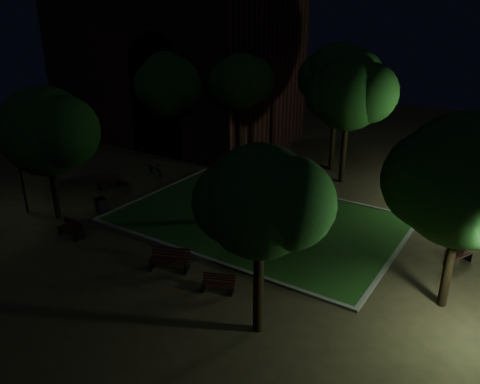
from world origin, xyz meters
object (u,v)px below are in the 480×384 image
object	(u,v)px
bench_near_left	(170,260)
bench_right_side	(457,256)
bicycle	(153,169)
bench_left_side	(109,182)
bench_west_near	(71,229)
trash_bin	(101,205)
bench_near_right	(218,284)
monument	(258,204)

from	to	relation	value
bench_near_left	bench_right_side	xyz separation A→B (m)	(10.79, 7.71, -0.08)
bicycle	bench_left_side	bearing A→B (deg)	178.92
bench_west_near	bench_near_left	bearing A→B (deg)	4.82
bench_left_side	bicycle	distance (m)	3.45
bench_left_side	trash_bin	distance (m)	3.98
bench_near_left	bench_west_near	distance (m)	6.44
bench_west_near	bench_right_side	xyz separation A→B (m)	(17.22, 8.04, -0.01)
bench_near_left	bench_left_side	xyz separation A→B (m)	(-10.12, 5.56, -0.08)
bench_west_near	bench_near_right	bearing A→B (deg)	2.40
bicycle	bench_west_near	bearing A→B (deg)	-150.70
bench_near_right	bench_right_side	size ratio (longest dim) A/B	0.92
bench_near_left	bicycle	bearing A→B (deg)	113.80
monument	bench_near_left	xyz separation A→B (m)	(-0.60, -6.70, -0.48)
bench_right_side	trash_bin	distance (m)	19.00
monument	bench_near_left	bearing A→B (deg)	-95.14
bench_left_side	bicycle	xyz separation A→B (m)	(0.77, 3.36, 0.09)
bench_near_left	bench_west_near	size ratio (longest dim) A/B	1.22
bench_near_left	bench_right_side	size ratio (longest dim) A/B	1.21
bench_west_near	bench_right_side	distance (m)	19.01
bench_near_right	bicycle	bearing A→B (deg)	121.66
bench_near_right	bench_left_side	world-z (taller)	bench_left_side
monument	bench_right_side	xyz separation A→B (m)	(10.19, 1.02, -0.56)
monument	bicycle	bearing A→B (deg)	167.37
trash_bin	bench_left_side	bearing A→B (deg)	131.18
monument	bench_right_side	size ratio (longest dim) A/B	2.00
bench_near_right	bicycle	size ratio (longest dim) A/B	0.79
bench_left_side	bench_right_side	xyz separation A→B (m)	(20.91, 2.15, -0.00)
monument	bench_left_side	distance (m)	10.79
bench_left_side	bench_near_right	bearing A→B (deg)	79.01
bench_west_near	bicycle	world-z (taller)	bicycle
bench_near_right	trash_bin	world-z (taller)	trash_bin
bicycle	monument	bearing A→B (deg)	-90.78
bench_near_left	bicycle	distance (m)	12.92
bench_near_left	bench_left_side	size ratio (longest dim) A/B	1.21
bench_west_near	trash_bin	size ratio (longest dim) A/B	1.78
bench_left_side	bicycle	bearing A→B (deg)	-179.82
bench_near_left	trash_bin	distance (m)	7.92
bench_near_left	bench_near_right	world-z (taller)	bench_near_left
bench_near_left	bench_near_right	size ratio (longest dim) A/B	1.31
bench_left_side	bicycle	size ratio (longest dim) A/B	0.86
bench_near_left	bicycle	xyz separation A→B (m)	(-9.34, 8.92, 0.01)
monument	bench_left_side	xyz separation A→B (m)	(-10.72, -1.14, -0.56)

